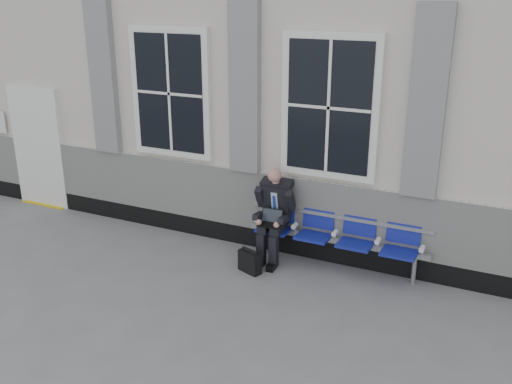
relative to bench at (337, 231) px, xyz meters
The scene contains 5 objects.
ground 1.54m from the bench, 113.38° to the right, with size 70.00×70.00×0.00m, color slate.
station_building 2.78m from the bench, 105.35° to the left, with size 14.40×4.40×4.49m.
bench is the anchor object (origin of this frame).
businessman 0.92m from the bench, behind, with size 0.56×0.75×1.38m.
briefcase 1.28m from the bench, 147.17° to the right, with size 0.37×0.25×0.35m.
Camera 1 is at (2.67, -5.74, 3.75)m, focal length 40.00 mm.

